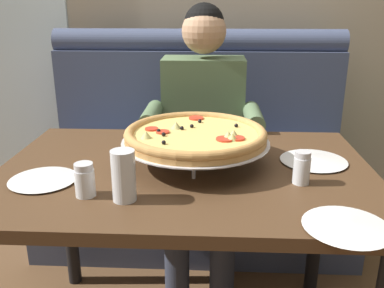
# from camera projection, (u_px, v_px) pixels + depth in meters

# --- Properties ---
(booth_bench) EXTENTS (1.67, 0.78, 1.13)m
(booth_bench) POSITION_uv_depth(u_px,v_px,m) (196.00, 165.00, 2.36)
(booth_bench) COLOR #424C6B
(booth_bench) RESTS_ON ground_plane
(dining_table) EXTENTS (1.26, 0.86, 0.75)m
(dining_table) POSITION_uv_depth(u_px,v_px,m) (185.00, 192.00, 1.43)
(dining_table) COLOR #4C331E
(dining_table) RESTS_ON ground_plane
(diner_main) EXTENTS (0.54, 0.64, 1.27)m
(diner_main) POSITION_uv_depth(u_px,v_px,m) (203.00, 125.00, 2.01)
(diner_main) COLOR #2D3342
(diner_main) RESTS_ON ground_plane
(pizza) EXTENTS (0.50, 0.50, 0.13)m
(pizza) POSITION_uv_depth(u_px,v_px,m) (196.00, 136.00, 1.41)
(pizza) COLOR silver
(pizza) RESTS_ON dining_table
(shaker_oregano) EXTENTS (0.06, 0.06, 0.10)m
(shaker_oregano) POSITION_uv_depth(u_px,v_px,m) (85.00, 182.00, 1.19)
(shaker_oregano) COLOR white
(shaker_oregano) RESTS_ON dining_table
(shaker_parmesan) EXTENTS (0.05, 0.05, 0.10)m
(shaker_parmesan) POSITION_uv_depth(u_px,v_px,m) (302.00, 170.00, 1.27)
(shaker_parmesan) COLOR white
(shaker_parmesan) RESTS_ON dining_table
(plate_near_left) EXTENTS (0.21, 0.21, 0.02)m
(plate_near_left) POSITION_uv_depth(u_px,v_px,m) (43.00, 178.00, 1.30)
(plate_near_left) COLOR white
(plate_near_left) RESTS_ON dining_table
(plate_near_right) EXTENTS (0.22, 0.22, 0.02)m
(plate_near_right) POSITION_uv_depth(u_px,v_px,m) (347.00, 225.00, 1.03)
(plate_near_right) COLOR white
(plate_near_right) RESTS_ON dining_table
(plate_far_side) EXTENTS (0.23, 0.23, 0.02)m
(plate_far_side) POSITION_uv_depth(u_px,v_px,m) (314.00, 159.00, 1.45)
(plate_far_side) COLOR white
(plate_far_side) RESTS_ON dining_table
(drinking_glass) EXTENTS (0.07, 0.07, 0.15)m
(drinking_glass) POSITION_uv_depth(u_px,v_px,m) (124.00, 179.00, 1.16)
(drinking_glass) COLOR silver
(drinking_glass) RESTS_ON dining_table
(patio_chair) EXTENTS (0.42, 0.42, 0.86)m
(patio_chair) POSITION_uv_depth(u_px,v_px,m) (13.00, 94.00, 3.57)
(patio_chair) COLOR black
(patio_chair) RESTS_ON ground_plane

